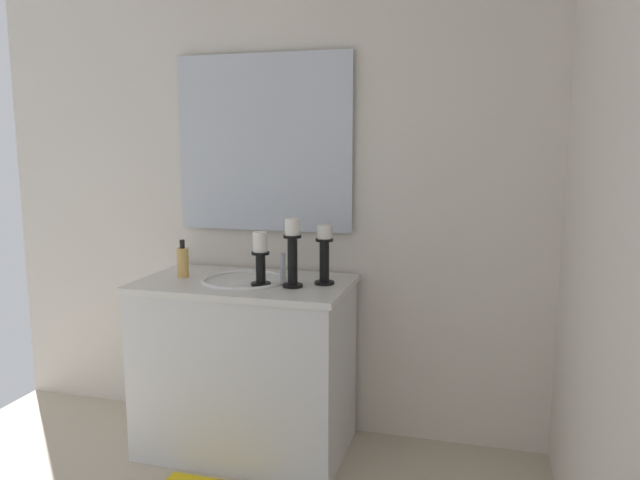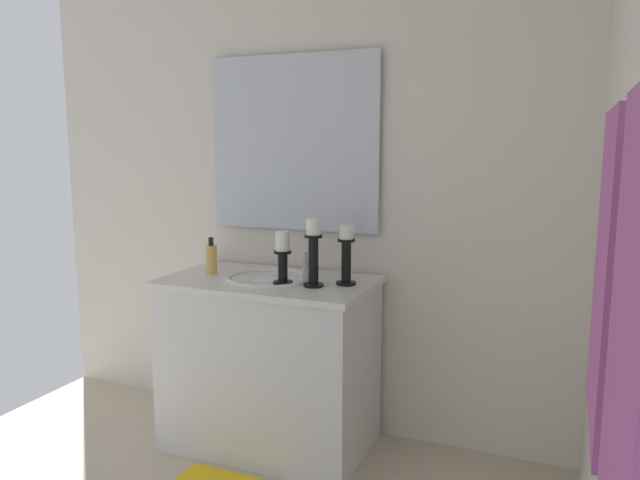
% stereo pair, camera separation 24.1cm
% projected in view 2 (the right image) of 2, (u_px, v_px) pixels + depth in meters
% --- Properties ---
extents(wall_back, '(2.55, 0.04, 2.45)m').
position_uv_depth(wall_back, '(631.00, 244.00, 1.37)').
color(wall_back, silver).
rests_on(wall_back, ground).
extents(wall_left, '(0.04, 2.90, 2.45)m').
position_uv_depth(wall_left, '(291.00, 189.00, 3.08)').
color(wall_left, silver).
rests_on(wall_left, ground).
extents(vanity_cabinet, '(0.58, 0.99, 0.82)m').
position_uv_depth(vanity_cabinet, '(270.00, 362.00, 2.90)').
color(vanity_cabinet, silver).
rests_on(vanity_cabinet, ground).
extents(sink_basin, '(0.40, 0.40, 0.24)m').
position_uv_depth(sink_basin, '(269.00, 287.00, 2.84)').
color(sink_basin, white).
rests_on(sink_basin, vanity_cabinet).
extents(mirror, '(0.02, 0.90, 0.86)m').
position_uv_depth(mirror, '(293.00, 143.00, 2.99)').
color(mirror, silver).
extents(candle_holder_tall, '(0.09, 0.09, 0.27)m').
position_uv_depth(candle_holder_tall, '(346.00, 254.00, 2.70)').
color(candle_holder_tall, black).
rests_on(candle_holder_tall, vanity_cabinet).
extents(candle_holder_short, '(0.09, 0.09, 0.31)m').
position_uv_depth(candle_holder_short, '(313.00, 251.00, 2.66)').
color(candle_holder_short, black).
rests_on(candle_holder_short, vanity_cabinet).
extents(candle_holder_mid, '(0.09, 0.09, 0.24)m').
position_uv_depth(candle_holder_mid, '(283.00, 256.00, 2.72)').
color(candle_holder_mid, black).
rests_on(candle_holder_mid, vanity_cabinet).
extents(soap_bottle, '(0.06, 0.06, 0.18)m').
position_uv_depth(soap_bottle, '(211.00, 259.00, 2.94)').
color(soap_bottle, '#E5B259').
rests_on(soap_bottle, vanity_cabinet).
extents(towel_near_vanity, '(0.28, 0.03, 0.43)m').
position_uv_depth(towel_near_vanity, '(612.00, 274.00, 0.80)').
color(towel_near_vanity, '#A54C8C').
rests_on(towel_near_vanity, towel_bar).
extents(towel_center, '(0.27, 0.03, 0.49)m').
position_uv_depth(towel_center, '(638.00, 405.00, 0.46)').
color(towel_center, '#A54C8C').
rests_on(towel_center, towel_bar).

